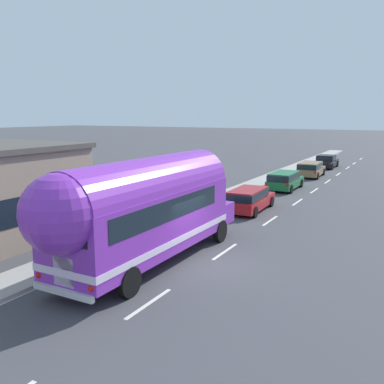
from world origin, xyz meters
TOP-DOWN VIEW (x-y plane):
  - ground_plane at (0.00, 0.00)m, footprint 300.00×300.00m
  - lane_markings at (-2.77, 12.98)m, footprint 4.07×80.00m
  - sidewalk_slab at (-4.88, 10.00)m, footprint 1.90×90.00m
  - painted_bus at (-1.97, -1.33)m, footprint 2.64×11.30m
  - car_lead at (-1.88, 9.43)m, footprint 2.02×4.72m
  - car_second at (-2.12, 17.61)m, footprint 1.96×4.54m
  - car_third at (-1.97, 25.34)m, footprint 2.07×4.48m
  - car_fourth at (-2.08, 32.99)m, footprint 2.00×4.40m

SIDE VIEW (x-z plane):
  - ground_plane at x=0.00m, z-range 0.00..0.00m
  - lane_markings at x=-2.77m, z-range 0.00..0.01m
  - sidewalk_slab at x=-4.88m, z-range 0.00..0.15m
  - car_fourth at x=-2.08m, z-range 0.05..1.42m
  - car_lead at x=-1.88m, z-range 0.10..1.47m
  - car_third at x=-1.97m, z-range 0.11..1.48m
  - car_second at x=-2.12m, z-range 0.11..1.48m
  - painted_bus at x=-1.97m, z-range 0.24..4.37m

